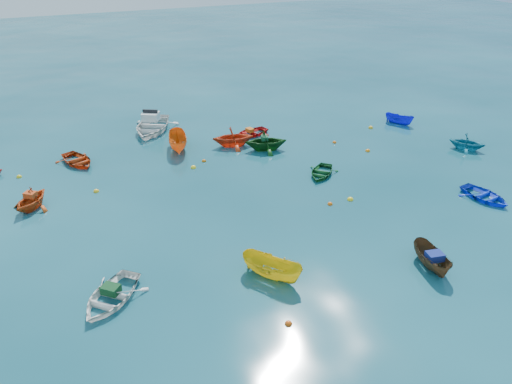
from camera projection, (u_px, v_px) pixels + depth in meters
name	position (u px, v px, depth m)	size (l,w,h in m)	color
ground	(295.00, 243.00, 24.78)	(160.00, 160.00, 0.00)	#093743
dinghy_white_near	(111.00, 301.00, 20.96)	(2.38, 3.33, 0.69)	white
sampan_brown_mid	(430.00, 267.00, 23.03)	(1.01, 2.68, 1.04)	#4F341C
dinghy_blue_se	(484.00, 199.00, 28.76)	(2.09, 2.93, 0.61)	#1134D6
dinghy_orange_w	(33.00, 208.00, 27.85)	(2.16, 2.51, 1.32)	#C64512
sampan_yellow_mid	(272.00, 277.00, 22.35)	(1.14, 3.02, 1.17)	gold
dinghy_green_e	(321.00, 175.00, 31.54)	(1.89, 2.64, 0.55)	#124F21
dinghy_cyan_se	(466.00, 149.00, 35.15)	(2.05, 2.38, 1.25)	teal
sampan_orange_n	(179.00, 149.00, 35.11)	(1.27, 3.38, 1.31)	orange
dinghy_green_n	(266.00, 150.00, 35.06)	(2.49, 2.89, 1.52)	#0F4112
dinghy_red_ne	(251.00, 135.00, 37.51)	(2.01, 2.81, 0.58)	red
sampan_blue_far	(399.00, 124.00, 39.69)	(0.87, 2.32, 0.90)	#1116D5
dinghy_red_far	(78.00, 163.00, 33.04)	(2.23, 3.12, 0.65)	#B5360F
dinghy_orange_far	(233.00, 146.00, 35.70)	(2.50, 2.89, 1.52)	red
motorboat_white	(152.00, 131.00, 38.28)	(3.47, 4.85, 1.61)	silver
tarp_green_a	(111.00, 289.00, 20.80)	(0.72, 0.55, 0.35)	#0F3F1C
tarp_blue_a	(435.00, 256.00, 22.58)	(0.74, 0.56, 0.36)	navy
tarp_orange_a	(30.00, 195.00, 27.51)	(0.62, 0.47, 0.30)	#CF4115
tarp_green_b	(264.00, 138.00, 34.62)	(0.59, 0.44, 0.28)	#124B29
tarp_orange_b	(250.00, 130.00, 37.25)	(0.57, 0.43, 0.27)	#D16015
buoy_or_a	(288.00, 324.00, 19.73)	(0.30, 0.30, 0.30)	#E74F0C
buoy_ye_a	(350.00, 200.00, 28.65)	(0.36, 0.36, 0.36)	yellow
buoy_or_b	(330.00, 204.00, 28.18)	(0.30, 0.30, 0.30)	#DC590B
buoy_ye_b	(96.00, 192.00, 29.53)	(0.33, 0.33, 0.33)	yellow
buoy_or_c	(204.00, 161.00, 33.32)	(0.30, 0.30, 0.30)	#CF640B
buoy_ye_c	(193.00, 168.00, 32.43)	(0.36, 0.36, 0.36)	yellow
buoy_or_d	(334.00, 143.00, 36.18)	(0.29, 0.29, 0.29)	#E55E0C
buoy_ye_d	(19.00, 177.00, 31.23)	(0.33, 0.33, 0.33)	yellow
buoy_or_e	(368.00, 151.00, 34.83)	(0.33, 0.33, 0.33)	orange
buoy_ye_e	(371.00, 128.00, 38.79)	(0.36, 0.36, 0.36)	gold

